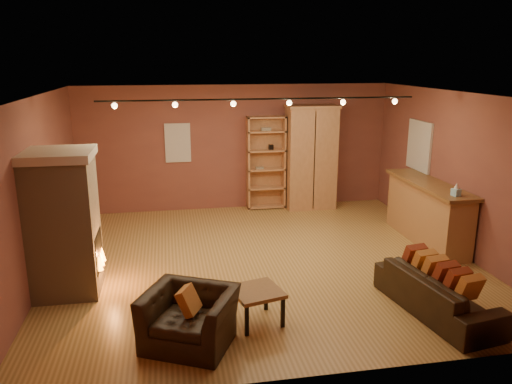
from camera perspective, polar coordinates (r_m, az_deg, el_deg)
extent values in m
plane|color=olive|center=(8.62, 0.84, -7.86)|extent=(7.00, 7.00, 0.00)
plane|color=brown|center=(7.96, 0.91, 11.05)|extent=(7.00, 7.00, 0.00)
cube|color=brown|center=(11.32, -2.29, 5.09)|extent=(7.00, 0.02, 2.80)
cube|color=brown|center=(8.27, -23.66, 0.09)|extent=(0.02, 6.50, 2.80)
cube|color=brown|center=(9.48, 22.13, 2.02)|extent=(0.02, 6.50, 2.80)
cube|color=tan|center=(7.72, -21.08, -3.76)|extent=(0.90, 0.90, 2.00)
cube|color=beige|center=(7.47, -21.84, 3.98)|extent=(0.98, 0.98, 0.12)
cube|color=black|center=(7.78, -17.83, -6.44)|extent=(0.10, 0.65, 0.55)
cone|color=orange|center=(7.82, -17.32, -7.25)|extent=(0.10, 0.10, 0.22)
cube|color=silver|center=(11.17, -8.93, 5.57)|extent=(0.56, 0.04, 0.86)
cube|color=tan|center=(11.47, 1.00, 3.49)|extent=(0.86, 0.04, 2.11)
cube|color=tan|center=(11.26, -0.92, 3.26)|extent=(0.04, 0.34, 2.11)
cube|color=tan|center=(11.42, 3.18, 3.41)|extent=(0.04, 0.34, 2.11)
cube|color=gray|center=(11.33, 0.42, 2.74)|extent=(0.18, 0.12, 0.05)
cube|color=black|center=(11.29, 1.73, 5.13)|extent=(0.10, 0.10, 0.12)
cube|color=tan|center=(11.58, 1.12, -1.59)|extent=(0.86, 0.34, 0.04)
cube|color=tan|center=(11.46, 1.13, 0.51)|extent=(0.86, 0.34, 0.04)
cube|color=tan|center=(11.36, 1.14, 2.63)|extent=(0.86, 0.34, 0.03)
cube|color=tan|center=(11.27, 1.15, 4.77)|extent=(0.86, 0.34, 0.04)
cube|color=tan|center=(11.20, 1.16, 6.95)|extent=(0.86, 0.34, 0.04)
cube|color=tan|center=(11.16, 1.17, 8.55)|extent=(0.86, 0.34, 0.04)
cube|color=tan|center=(11.42, 6.27, 3.82)|extent=(1.10, 0.60, 2.30)
cube|color=brown|center=(11.15, 6.69, 3.53)|extent=(0.02, 0.01, 2.20)
cube|color=tan|center=(11.26, 6.44, 9.71)|extent=(1.16, 0.66, 0.06)
cube|color=tan|center=(9.86, 18.97, -2.36)|extent=(0.52, 2.27, 1.09)
cube|color=brown|center=(9.72, 19.26, 0.87)|extent=(0.64, 2.39, 0.06)
cube|color=#93D1EB|center=(8.90, 21.89, 0.01)|extent=(0.16, 0.16, 0.13)
cone|color=white|center=(8.87, 21.96, 0.73)|extent=(0.08, 0.08, 0.10)
cube|color=silver|center=(10.60, 18.16, 5.04)|extent=(0.05, 0.90, 1.00)
imported|color=black|center=(7.27, 20.07, -10.11)|extent=(0.87, 2.00, 0.75)
cube|color=#C47832|center=(6.81, 23.19, -10.04)|extent=(0.33, 0.27, 0.36)
cube|color=maroon|center=(6.95, 21.97, -9.37)|extent=(0.33, 0.27, 0.36)
cube|color=maroon|center=(7.10, 20.80, -8.73)|extent=(0.33, 0.27, 0.36)
cube|color=#C47832|center=(7.26, 19.69, -8.12)|extent=(0.33, 0.27, 0.36)
cube|color=#C47832|center=(7.41, 18.62, -7.53)|extent=(0.33, 0.27, 0.36)
cube|color=maroon|center=(7.57, 17.61, -6.96)|extent=(0.33, 0.27, 0.36)
imported|color=black|center=(6.17, -7.67, -13.14)|extent=(1.23, 1.06, 0.91)
cube|color=#C47832|center=(6.12, -7.70, -12.20)|extent=(0.34, 0.37, 0.34)
cube|color=brown|center=(6.58, 0.09, -11.31)|extent=(0.73, 0.73, 0.05)
cube|color=black|center=(6.43, -1.78, -14.31)|extent=(0.05, 0.05, 0.40)
cube|color=black|center=(6.52, 2.74, -13.92)|extent=(0.05, 0.05, 0.40)
cube|color=black|center=(6.87, -2.41, -12.28)|extent=(0.05, 0.05, 0.40)
cube|color=black|center=(6.95, 1.80, -11.94)|extent=(0.05, 0.05, 0.40)
cylinder|color=black|center=(8.16, 0.64, 10.58)|extent=(5.20, 0.03, 0.03)
sphere|color=#FFD88C|center=(8.06, -15.87, 9.47)|extent=(0.09, 0.09, 0.09)
sphere|color=#FFD88C|center=(8.03, -9.23, 9.82)|extent=(0.09, 0.09, 0.09)
sphere|color=#FFD88C|center=(8.10, -2.61, 10.04)|extent=(0.09, 0.09, 0.09)
sphere|color=#FFD88C|center=(8.27, 3.82, 10.12)|extent=(0.09, 0.09, 0.09)
sphere|color=#FFD88C|center=(8.54, 9.92, 10.09)|extent=(0.09, 0.09, 0.09)
sphere|color=#FFD88C|center=(8.89, 15.59, 9.96)|extent=(0.09, 0.09, 0.09)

